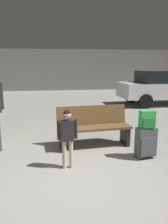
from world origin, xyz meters
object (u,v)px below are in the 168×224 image
child (67,133)px  parked_car_side (165,87)px  bench (94,127)px  backpack_bright (147,120)px  suitcase (146,142)px

child → parked_car_side: 7.59m
bench → backpack_bright: bearing=-43.1°
bench → child: bearing=-122.7°
bench → child: size_ratio=1.57×
bench → suitcase: bearing=-43.1°
suitcase → backpack_bright: 0.45m
suitcase → child: bearing=-172.0°
bench → backpack_bright: backpack_bright is taller
suitcase → child: 1.58m
suitcase → child: (-1.53, -0.21, 0.32)m
child → parked_car_side: size_ratio=0.25×
backpack_bright → parked_car_side: parked_car_side is taller
bench → parked_car_side: 6.39m
child → suitcase: bearing=8.0°
bench → suitcase: 1.20m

